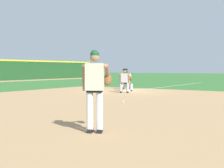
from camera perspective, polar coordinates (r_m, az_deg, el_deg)
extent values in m
plane|color=#336B2D|center=(19.74, 2.63, -1.38)|extent=(160.00, 160.00, 0.00)
cube|color=tan|center=(13.37, 1.11, -3.36)|extent=(18.00, 18.00, 0.01)
cube|color=white|center=(26.47, 11.14, -0.34)|extent=(15.09, 0.10, 0.00)
cube|color=white|center=(19.73, 2.63, -1.25)|extent=(0.38, 0.38, 0.09)
sphere|color=white|center=(13.32, 2.04, -3.24)|extent=(0.07, 0.07, 0.07)
cube|color=black|center=(7.13, -4.01, -8.48)|extent=(0.28, 0.22, 0.09)
cylinder|color=white|center=(7.02, -4.08, -4.89)|extent=(0.15, 0.15, 0.84)
cube|color=black|center=(7.10, -2.24, -8.53)|extent=(0.28, 0.22, 0.09)
cylinder|color=white|center=(6.98, -2.29, -4.93)|extent=(0.15, 0.15, 0.84)
cube|color=black|center=(6.95, -3.20, -1.32)|extent=(0.34, 0.39, 0.06)
cube|color=beige|center=(6.94, -3.20, 1.32)|extent=(0.40, 0.47, 0.60)
sphere|color=#9E7051|center=(6.96, -3.19, 4.87)|extent=(0.21, 0.21, 0.21)
sphere|color=#194C28|center=(6.96, -3.19, 5.44)|extent=(0.20, 0.20, 0.20)
cube|color=#194C28|center=(7.05, -3.07, 5.21)|extent=(0.18, 0.20, 0.02)
cylinder|color=#9E7051|center=(7.05, -5.12, 1.13)|extent=(0.21, 0.17, 0.59)
cylinder|color=#9E7051|center=(7.20, -0.87, 2.12)|extent=(0.51, 0.33, 0.41)
ellipsoid|color=brown|center=(7.28, -0.79, 0.82)|extent=(0.36, 0.32, 0.34)
cube|color=black|center=(19.99, 3.56, -1.20)|extent=(0.28, 0.22, 0.09)
cylinder|color=white|center=(20.01, 3.56, -0.52)|extent=(0.15, 0.15, 0.40)
cube|color=black|center=(20.02, 1.84, -1.19)|extent=(0.28, 0.22, 0.09)
cylinder|color=white|center=(20.04, 1.85, -0.51)|extent=(0.15, 0.15, 0.40)
cube|color=black|center=(20.01, 2.71, 0.11)|extent=(0.34, 0.39, 0.06)
cube|color=beige|center=(20.00, 2.71, 0.91)|extent=(0.40, 0.47, 0.52)
sphere|color=tan|center=(19.97, 2.71, 2.03)|extent=(0.21, 0.21, 0.21)
sphere|color=#194C28|center=(19.97, 2.71, 2.23)|extent=(0.20, 0.20, 0.20)
cube|color=#194C28|center=(19.88, 2.70, 2.16)|extent=(0.18, 0.20, 0.02)
cylinder|color=tan|center=(19.57, 3.38, 1.30)|extent=(0.56, 0.35, 0.24)
cylinder|color=tan|center=(19.92, 1.98, 0.74)|extent=(0.25, 0.19, 0.58)
ellipsoid|color=brown|center=(19.36, 3.35, 1.06)|extent=(0.29, 0.28, 0.35)
cube|color=black|center=(18.63, 1.65, -1.49)|extent=(0.28, 0.21, 0.09)
cylinder|color=#B2B2B7|center=(18.58, 1.64, -0.62)|extent=(0.15, 0.15, 0.50)
cube|color=black|center=(18.59, 2.88, -1.50)|extent=(0.28, 0.21, 0.09)
cylinder|color=#B2B2B7|center=(18.53, 2.87, -0.63)|extent=(0.15, 0.15, 0.50)
cube|color=black|center=(18.54, 2.25, 0.21)|extent=(0.33, 0.39, 0.06)
cube|color=#B2B2B7|center=(18.53, 2.25, 1.11)|extent=(0.39, 0.46, 0.54)
sphere|color=#9E7051|center=(18.54, 2.26, 2.34)|extent=(0.21, 0.21, 0.21)
sphere|color=black|center=(18.54, 2.26, 2.56)|extent=(0.20, 0.20, 0.20)
cube|color=black|center=(18.63, 2.30, 2.48)|extent=(0.17, 0.20, 0.02)
cylinder|color=#9E7051|center=(18.70, 1.54, 1.02)|extent=(0.33, 0.22, 0.56)
cylinder|color=#9E7051|center=(18.65, 3.07, 1.01)|extent=(0.33, 0.22, 0.56)
cube|color=black|center=(22.02, 3.15, -0.83)|extent=(0.28, 0.22, 0.09)
cylinder|color=#515154|center=(22.05, 3.16, -0.08)|extent=(0.15, 0.15, 0.50)
cube|color=black|center=(22.04, 2.11, -0.82)|extent=(0.28, 0.22, 0.09)
cylinder|color=#515154|center=(22.06, 2.12, -0.08)|extent=(0.15, 0.15, 0.50)
cube|color=black|center=(22.04, 2.64, 0.62)|extent=(0.34, 0.39, 0.06)
cube|color=#232326|center=(22.03, 2.64, 1.38)|extent=(0.40, 0.47, 0.54)
sphere|color=tan|center=(22.01, 2.64, 2.41)|extent=(0.21, 0.21, 0.21)
sphere|color=black|center=(22.01, 2.64, 2.60)|extent=(0.20, 0.20, 0.20)
cube|color=black|center=(21.92, 2.63, 2.53)|extent=(0.18, 0.20, 0.02)
cylinder|color=tan|center=(21.88, 3.28, 1.28)|extent=(0.33, 0.24, 0.56)
cylinder|color=tan|center=(21.90, 1.97, 1.28)|extent=(0.33, 0.24, 0.56)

